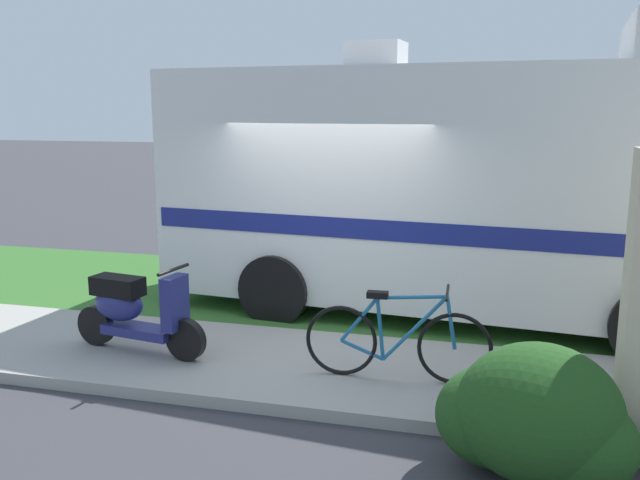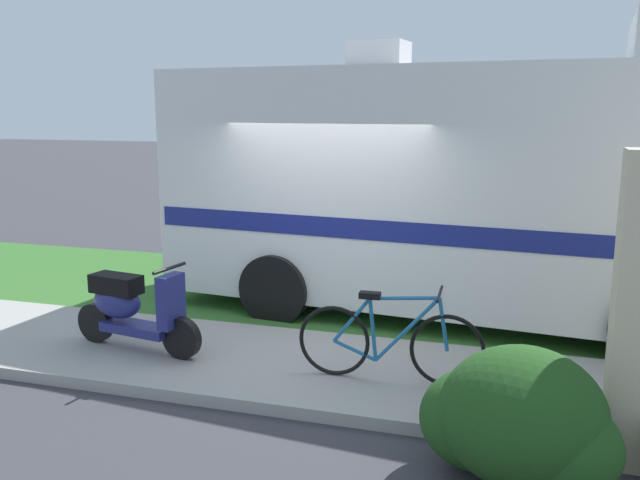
{
  "view_description": "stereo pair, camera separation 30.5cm",
  "coord_description": "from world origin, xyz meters",
  "views": [
    {
      "loc": [
        1.91,
        -7.44,
        2.69
      ],
      "look_at": [
        -0.1,
        0.3,
        1.1
      ],
      "focal_mm": 37.73,
      "sensor_mm": 36.0,
      "label": 1
    },
    {
      "loc": [
        2.21,
        -7.35,
        2.69
      ],
      "look_at": [
        -0.1,
        0.3,
        1.1
      ],
      "focal_mm": 37.73,
      "sensor_mm": 36.0,
      "label": 2
    }
  ],
  "objects": [
    {
      "name": "ground_plane",
      "position": [
        0.0,
        0.0,
        0.0
      ],
      "size": [
        80.0,
        80.0,
        0.0
      ],
      "primitive_type": "plane",
      "color": "#38383D"
    },
    {
      "name": "scooter",
      "position": [
        -1.72,
        -1.33,
        0.58
      ],
      "size": [
        1.61,
        0.56,
        0.97
      ],
      "color": "black",
      "rests_on": "ground"
    },
    {
      "name": "bush_by_porch",
      "position": [
        2.28,
        -2.69,
        0.48
      ],
      "size": [
        1.42,
        1.07,
        1.01
      ],
      "color": "#1E4719",
      "rests_on": "ground"
    },
    {
      "name": "sidewalk",
      "position": [
        0.0,
        -1.2,
        0.06
      ],
      "size": [
        24.0,
        2.0,
        0.12
      ],
      "color": "#9E9B93",
      "rests_on": "ground"
    },
    {
      "name": "grass_strip",
      "position": [
        0.0,
        1.5,
        0.04
      ],
      "size": [
        24.0,
        3.4,
        0.08
      ],
      "color": "#336628",
      "rests_on": "ground"
    },
    {
      "name": "motorhome_rv",
      "position": [
        1.56,
        1.29,
        1.74
      ],
      "size": [
        7.51,
        3.28,
        3.65
      ],
      "color": "silver",
      "rests_on": "ground"
    },
    {
      "name": "bicycle",
      "position": [
        1.09,
        -1.39,
        0.51
      ],
      "size": [
        1.78,
        0.52,
        0.9
      ],
      "color": "black",
      "rests_on": "ground"
    }
  ]
}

